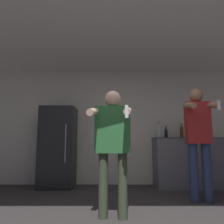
{
  "coord_description": "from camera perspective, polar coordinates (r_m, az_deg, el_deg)",
  "views": [
    {
      "loc": [
        -0.09,
        -2.11,
        0.91
      ],
      "look_at": [
        -0.07,
        0.65,
        1.29
      ],
      "focal_mm": 35.0,
      "sensor_mm": 36.0,
      "label": 1
    }
  ],
  "objects": [
    {
      "name": "wall_back",
      "position": [
        4.96,
        0.77,
        -3.71
      ],
      "size": [
        7.0,
        0.06,
        2.55
      ],
      "color": "beige",
      "rests_on": "ground_plane"
    },
    {
      "name": "ceiling_slab",
      "position": [
        3.89,
        1.11,
        17.42
      ],
      "size": [
        7.0,
        3.32,
        0.05
      ],
      "color": "silver",
      "rests_on": "wall_back"
    },
    {
      "name": "refrigerator",
      "position": [
        4.73,
        -14.13,
        -8.77
      ],
      "size": [
        0.69,
        0.66,
        1.64
      ],
      "color": "#262628",
      "rests_on": "ground_plane"
    },
    {
      "name": "counter",
      "position": [
        4.89,
        19.26,
        -12.26
      ],
      "size": [
        1.44,
        0.64,
        1.01
      ],
      "color": "slate",
      "rests_on": "ground_plane"
    },
    {
      "name": "bottle_clear_vodka",
      "position": [
        4.82,
        17.52,
        -4.93
      ],
      "size": [
        0.07,
        0.07,
        0.31
      ],
      "color": "#563314",
      "rests_on": "counter"
    },
    {
      "name": "bottle_red_label",
      "position": [
        4.98,
        22.46,
        -5.2
      ],
      "size": [
        0.06,
        0.06,
        0.24
      ],
      "color": "silver",
      "rests_on": "counter"
    },
    {
      "name": "bottle_amber_bourbon",
      "position": [
        4.88,
        19.66,
        -5.04
      ],
      "size": [
        0.09,
        0.09,
        0.29
      ],
      "color": "#194723",
      "rests_on": "counter"
    },
    {
      "name": "bottle_green_wine",
      "position": [
        4.7,
        12.07,
        -5.0
      ],
      "size": [
        0.08,
        0.08,
        0.33
      ],
      "color": "silver",
      "rests_on": "counter"
    },
    {
      "name": "bottle_dark_rum",
      "position": [
        4.73,
        13.72,
        -5.34
      ],
      "size": [
        0.07,
        0.07,
        0.25
      ],
      "color": "black",
      "rests_on": "counter"
    },
    {
      "name": "person_woman_foreground",
      "position": [
        2.75,
        -0.03,
        -6.89
      ],
      "size": [
        0.55,
        0.57,
        1.57
      ],
      "color": "#38422D",
      "rests_on": "ground_plane"
    },
    {
      "name": "person_man_side",
      "position": [
        3.74,
        21.48,
        -5.8
      ],
      "size": [
        0.47,
        0.54,
        1.78
      ],
      "color": "navy",
      "rests_on": "ground_plane"
    }
  ]
}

